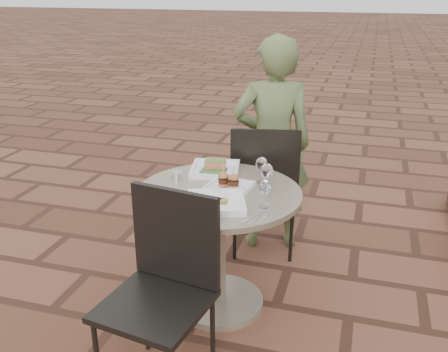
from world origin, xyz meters
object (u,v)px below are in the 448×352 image
(plate_salmon, at_px, (215,168))
(plate_tuna, at_px, (216,202))
(chair_near, at_px, (165,276))
(cafe_table, at_px, (219,231))
(diner, at_px, (272,146))
(plate_sliders, at_px, (228,185))
(chair_far, at_px, (265,180))

(plate_salmon, distance_m, plate_tuna, 0.48)
(chair_near, relative_size, plate_tuna, 2.54)
(cafe_table, relative_size, diner, 0.61)
(diner, xyz_separation_m, plate_sliders, (-0.08, -0.79, 0.02))
(chair_far, relative_size, chair_near, 1.00)
(diner, bearing_deg, plate_salmon, 48.35)
(plate_sliders, bearing_deg, diner, 84.08)
(plate_sliders, xyz_separation_m, plate_tuna, (-0.01, -0.21, -0.01))
(cafe_table, relative_size, plate_tuna, 2.46)
(cafe_table, xyz_separation_m, diner, (0.13, 0.82, 0.26))
(chair_far, xyz_separation_m, plate_salmon, (-0.22, -0.39, 0.20))
(plate_tuna, bearing_deg, plate_sliders, 88.25)
(plate_salmon, relative_size, plate_tuna, 0.89)
(chair_far, height_order, plate_sliders, chair_far)
(plate_salmon, height_order, plate_sliders, plate_sliders)
(chair_far, height_order, chair_near, same)
(plate_salmon, bearing_deg, diner, 66.79)
(plate_tuna, bearing_deg, cafe_table, 102.65)
(chair_near, distance_m, diner, 1.44)
(chair_near, xyz_separation_m, plate_sliders, (0.12, 0.62, 0.21))
(chair_far, bearing_deg, chair_near, 70.60)
(plate_salmon, bearing_deg, plate_sliders, -58.09)
(chair_near, height_order, diner, diner)
(plate_salmon, bearing_deg, chair_far, 60.14)
(plate_salmon, bearing_deg, plate_tuna, -72.13)
(chair_far, height_order, plate_salmon, chair_far)
(chair_near, distance_m, plate_tuna, 0.47)
(chair_far, bearing_deg, plate_sliders, 72.87)
(chair_near, distance_m, plate_salmon, 0.89)
(diner, height_order, plate_sliders, diner)
(cafe_table, relative_size, chair_far, 0.97)
(chair_near, bearing_deg, cafe_table, 91.95)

